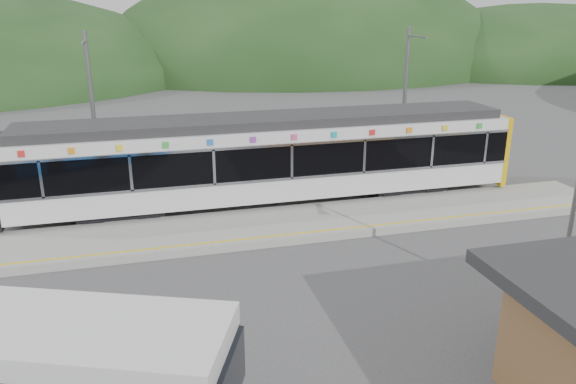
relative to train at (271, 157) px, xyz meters
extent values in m
plane|color=#4C4C4F|center=(0.13, -6.00, -2.06)|extent=(120.00, 120.00, 0.00)
ellipsoid|color=#1E3D19|center=(16.13, 48.00, -2.06)|extent=(52.00, 39.00, 26.00)
ellipsoid|color=#1E3D19|center=(45.13, 42.00, -2.06)|extent=(44.00, 33.00, 16.00)
cube|color=#9E9E99|center=(0.13, -2.70, -1.91)|extent=(26.00, 3.20, 0.30)
cube|color=yellow|center=(0.13, -4.00, -1.76)|extent=(26.00, 0.10, 0.01)
cube|color=black|center=(-6.02, 0.00, -1.76)|extent=(3.20, 2.20, 0.56)
cube|color=black|center=(5.98, 0.00, -1.76)|extent=(3.20, 2.20, 0.56)
cube|color=silver|center=(-0.02, 0.00, -1.02)|extent=(20.00, 2.90, 0.92)
cube|color=black|center=(-0.02, 0.00, 0.16)|extent=(20.00, 2.96, 1.45)
cube|color=silver|center=(-0.02, -1.50, -0.51)|extent=(20.00, 0.05, 0.10)
cube|color=silver|center=(-0.02, -1.50, 0.84)|extent=(20.00, 0.05, 0.10)
cube|color=silver|center=(-0.02, 0.00, 1.11)|extent=(20.00, 2.90, 0.45)
cube|color=#2D2D30|center=(-0.02, 0.00, 1.52)|extent=(19.40, 2.50, 0.36)
cube|color=#E0B00B|center=(10.10, 0.00, -0.16)|extent=(0.24, 2.92, 3.00)
cube|color=black|center=(-10.12, 0.00, -0.16)|extent=(0.20, 2.92, 3.00)
cube|color=silver|center=(-8.52, -1.50, 0.16)|extent=(0.10, 0.05, 1.35)
cube|color=silver|center=(-5.52, -1.50, 0.16)|extent=(0.10, 0.05, 1.35)
cube|color=silver|center=(-2.52, -1.50, 0.16)|extent=(0.10, 0.05, 1.35)
cube|color=silver|center=(0.48, -1.50, 0.16)|extent=(0.10, 0.05, 1.35)
cube|color=silver|center=(3.48, -1.50, 0.16)|extent=(0.10, 0.05, 1.35)
cube|color=silver|center=(6.48, -1.50, 0.16)|extent=(0.10, 0.05, 1.35)
cube|color=silver|center=(8.98, -1.50, 0.16)|extent=(0.10, 0.05, 1.35)
cube|color=red|center=(-9.02, -1.49, 1.12)|extent=(0.22, 0.04, 0.22)
cube|color=orange|center=(-7.42, -1.49, 1.12)|extent=(0.22, 0.04, 0.22)
cube|color=yellow|center=(-5.82, -1.49, 1.12)|extent=(0.22, 0.04, 0.22)
cube|color=green|center=(-4.22, -1.49, 1.12)|extent=(0.22, 0.04, 0.22)
cube|color=blue|center=(-2.62, -1.49, 1.12)|extent=(0.22, 0.04, 0.22)
cube|color=purple|center=(-1.02, -1.49, 1.12)|extent=(0.22, 0.04, 0.22)
cube|color=#E54C8C|center=(0.58, -1.49, 1.12)|extent=(0.22, 0.04, 0.22)
cube|color=#19A5A5|center=(2.18, -1.49, 1.12)|extent=(0.22, 0.04, 0.22)
cube|color=red|center=(3.78, -1.49, 1.12)|extent=(0.22, 0.04, 0.22)
cube|color=orange|center=(5.38, -1.49, 1.12)|extent=(0.22, 0.04, 0.22)
cube|color=yellow|center=(6.98, -1.49, 1.12)|extent=(0.22, 0.04, 0.22)
cube|color=green|center=(8.58, -1.49, 1.12)|extent=(0.22, 0.04, 0.22)
cylinder|color=slate|center=(-6.87, 2.60, 1.44)|extent=(0.18, 0.18, 7.00)
cube|color=slate|center=(-6.87, 1.80, 4.54)|extent=(0.08, 1.80, 0.08)
cylinder|color=slate|center=(7.13, 2.60, 1.44)|extent=(0.18, 0.18, 7.00)
cube|color=slate|center=(7.13, 1.80, 4.54)|extent=(0.08, 1.80, 0.08)
cylinder|color=slate|center=(5.31, -10.66, 0.74)|extent=(0.12, 0.12, 5.61)
camera|label=1|loc=(-5.05, -21.57, 5.97)|focal=35.00mm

